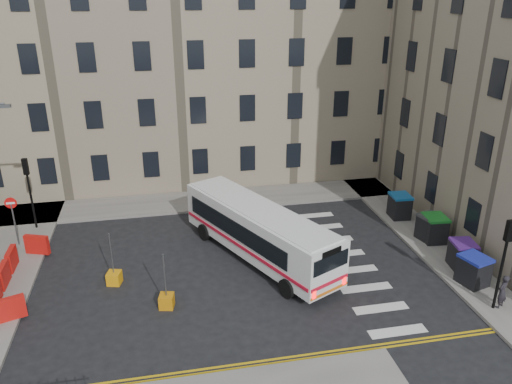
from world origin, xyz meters
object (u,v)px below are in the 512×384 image
object	(u,v)px
wheelie_bin_a	(474,270)
wheelie_bin_d	(430,228)
bus	(258,230)
wheelie_bin_e	(400,206)
bollard_yellow	(114,278)
bollard_chevron	(167,301)
wheelie_bin_b	(462,255)
wheelie_bin_c	(434,228)
pedestrian	(502,291)

from	to	relation	value
wheelie_bin_a	wheelie_bin_d	bearing A→B (deg)	70.24
bus	wheelie_bin_d	xyz separation A→B (m)	(9.39, -0.12, -0.72)
bus	wheelie_bin_e	world-z (taller)	bus
wheelie_bin_a	bollard_yellow	bearing A→B (deg)	152.09
bus	bollard_chevron	bearing A→B (deg)	-170.26
bollard_yellow	bollard_chevron	xyz separation A→B (m)	(2.32, -2.35, 0.00)
wheelie_bin_a	bollard_yellow	world-z (taller)	wheelie_bin_a
wheelie_bin_d	bollard_chevron	distance (m)	14.49
wheelie_bin_b	wheelie_bin_e	bearing A→B (deg)	101.27
bollard_yellow	wheelie_bin_e	bearing A→B (deg)	13.57
bus	wheelie_bin_a	world-z (taller)	bus
wheelie_bin_c	wheelie_bin_e	world-z (taller)	wheelie_bin_c
wheelie_bin_c	wheelie_bin_d	xyz separation A→B (m)	(-0.13, 0.16, -0.02)
bollard_yellow	bollard_chevron	world-z (taller)	same
bus	wheelie_bin_c	distance (m)	9.55
bus	bollard_chevron	size ratio (longest dim) A/B	16.66
bus	pedestrian	xyz separation A→B (m)	(9.18, -6.38, -0.66)
wheelie_bin_b	wheelie_bin_a	bearing A→B (deg)	-94.90
wheelie_bin_a	wheelie_bin_e	world-z (taller)	wheelie_bin_e
bollard_yellow	bus	bearing A→B (deg)	8.32
wheelie_bin_c	bollard_chevron	xyz separation A→B (m)	(-14.23, -3.09, -0.57)
wheelie_bin_e	wheelie_bin_a	bearing A→B (deg)	-86.47
bus	wheelie_bin_a	bearing A→B (deg)	-52.17
wheelie_bin_c	wheelie_bin_a	bearing A→B (deg)	-90.92
wheelie_bin_e	bollard_chevron	xyz separation A→B (m)	(-13.81, -6.24, -0.56)
pedestrian	bus	bearing A→B (deg)	-63.67
wheelie_bin_a	pedestrian	distance (m)	1.89
wheelie_bin_b	wheelie_bin_c	bearing A→B (deg)	96.06
wheelie_bin_a	bollard_chevron	bearing A→B (deg)	159.60
bollard_yellow	wheelie_bin_b	bearing A→B (deg)	-7.07
wheelie_bin_c	bollard_yellow	world-z (taller)	wheelie_bin_c
wheelie_bin_a	wheelie_bin_c	distance (m)	4.23
wheelie_bin_a	wheelie_bin_b	distance (m)	1.46
wheelie_bin_a	bollard_chevron	xyz separation A→B (m)	(-13.80, 1.12, -0.55)
bus	wheelie_bin_a	distance (m)	10.16
wheelie_bin_b	bollard_chevron	xyz separation A→B (m)	(-14.13, -0.31, -0.53)
bollard_yellow	pedestrian	bearing A→B (deg)	-18.27
wheelie_bin_a	wheelie_bin_c	xyz separation A→B (m)	(0.43, 4.21, 0.02)
wheelie_bin_d	wheelie_bin_b	bearing A→B (deg)	-103.63
wheelie_bin_c	wheelie_bin_e	bearing A→B (deg)	102.62
wheelie_bin_b	wheelie_bin_e	distance (m)	5.94
wheelie_bin_a	wheelie_bin_e	xyz separation A→B (m)	(0.01, 7.36, 0.01)
bus	bollard_chevron	distance (m)	5.94
wheelie_bin_b	bollard_chevron	world-z (taller)	wheelie_bin_b
wheelie_bin_d	bollard_yellow	distance (m)	16.46
bus	bollard_chevron	xyz separation A→B (m)	(-4.72, -3.38, -1.28)
wheelie_bin_b	wheelie_bin_c	size ratio (longest dim) A/B	0.95
wheelie_bin_e	pedestrian	world-z (taller)	pedestrian
wheelie_bin_c	wheelie_bin_e	distance (m)	3.18
wheelie_bin_c	wheelie_bin_d	world-z (taller)	wheelie_bin_c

